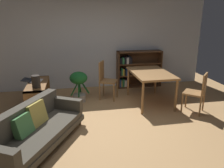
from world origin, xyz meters
TOP-DOWN VIEW (x-y plane):
  - ground_plane at (0.00, 0.00)m, footprint 8.16×8.16m
  - back_wall_panel at (0.00, 2.70)m, footprint 6.80×0.10m
  - fabric_couch at (-1.39, -0.41)m, footprint 1.61×2.09m
  - media_console at (-1.53, 1.30)m, footprint 0.44×1.25m
  - open_laptop at (-1.64, 1.45)m, footprint 0.49×0.39m
  - desk_speaker at (-1.50, 0.94)m, footprint 0.18×0.18m
  - potted_floor_plant at (-0.55, 1.50)m, footprint 0.50×0.45m
  - dining_table at (1.21, 1.09)m, footprint 0.90×1.37m
  - dining_chair_near at (2.05, 0.32)m, footprint 0.60×0.60m
  - dining_chair_far at (0.16, 1.60)m, footprint 0.55×0.53m
  - bookshelf at (1.25, 2.51)m, footprint 1.38×0.34m

SIDE VIEW (x-z plane):
  - ground_plane at x=0.00m, z-range 0.00..0.00m
  - media_console at x=-1.53m, z-range 0.00..0.62m
  - fabric_couch at x=-1.39m, z-range -0.02..0.68m
  - potted_floor_plant at x=-0.55m, z-range 0.10..0.89m
  - dining_chair_near at x=2.05m, z-range 0.05..0.99m
  - bookshelf at x=1.25m, z-range -0.01..1.11m
  - dining_chair_far at x=0.16m, z-range 0.06..1.06m
  - open_laptop at x=-1.64m, z-range 0.61..0.67m
  - dining_table at x=1.21m, z-range 0.32..1.13m
  - desk_speaker at x=-1.50m, z-range 0.62..0.89m
  - back_wall_panel at x=0.00m, z-range 0.00..2.70m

